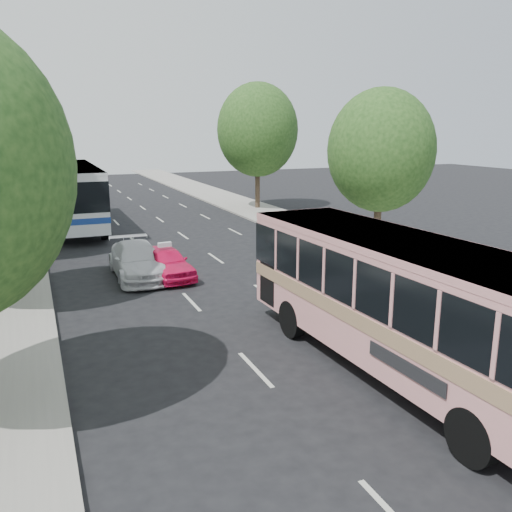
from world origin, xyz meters
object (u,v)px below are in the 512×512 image
white_pickup (138,261)px  tour_coach_rear (38,177)px  pink_taxi (165,262)px  tour_coach_front (73,191)px  pink_bus (399,292)px

white_pickup → tour_coach_rear: tour_coach_rear is taller
pink_taxi → tour_coach_front: 13.88m
pink_taxi → white_pickup: white_pickup is taller
pink_bus → tour_coach_front: tour_coach_front is taller
pink_taxi → tour_coach_rear: size_ratio=0.32×
pink_bus → tour_coach_rear: bearing=99.3°
white_pickup → tour_coach_front: tour_coach_front is taller
pink_bus → white_pickup: 12.45m
tour_coach_front → tour_coach_rear: tour_coach_front is taller
white_pickup → tour_coach_front: size_ratio=0.38×
pink_taxi → white_pickup: size_ratio=0.80×
pink_taxi → pink_bus: bearing=-80.2°
pink_taxi → white_pickup: bearing=144.7°
white_pickup → tour_coach_rear: bearing=98.0°
pink_bus → white_pickup: size_ratio=2.24×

